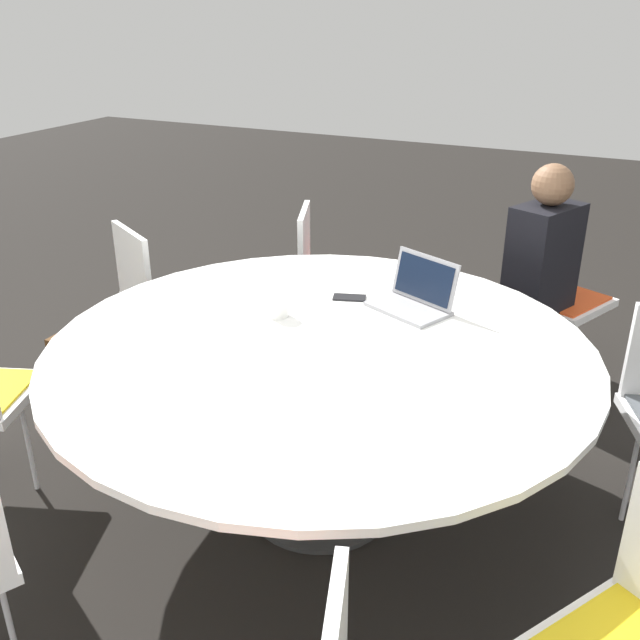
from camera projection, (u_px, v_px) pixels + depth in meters
name	position (u px, v px, depth m)	size (l,w,h in m)	color
ground_plane	(320.00, 505.00, 2.97)	(16.00, 16.00, 0.00)	black
conference_table	(320.00, 367.00, 2.70)	(2.05, 2.05, 0.75)	#333333
chair_0	(552.00, 285.00, 3.82)	(0.56, 0.57, 0.87)	white
chair_1	(327.00, 270.00, 4.03)	(0.55, 0.56, 0.87)	white
chair_2	(159.00, 289.00, 3.77)	(0.59, 0.58, 0.87)	white
person_0	(545.00, 266.00, 3.54)	(0.35, 0.42, 1.22)	black
laptop	(415.00, 296.00, 2.95)	(0.38, 0.33, 0.21)	#99999E
coffee_cup	(278.00, 306.00, 2.88)	(0.09, 0.09, 0.09)	white
cell_phone	(349.00, 297.00, 3.07)	(0.15, 0.11, 0.01)	black
handbag	(85.00, 364.00, 3.81)	(0.36, 0.16, 0.28)	#513319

